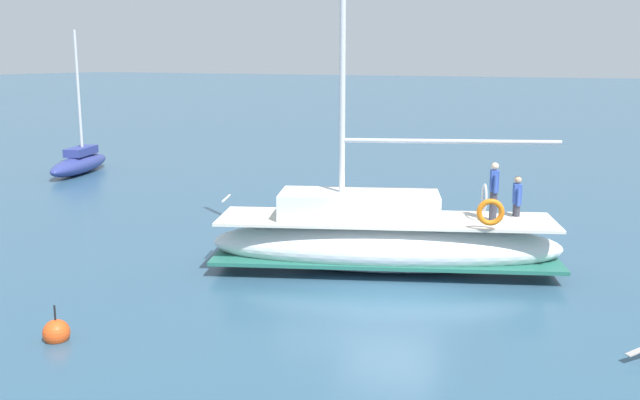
# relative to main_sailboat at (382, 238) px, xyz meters

# --- Properties ---
(ground_plane) EXTENTS (400.00, 400.00, 0.00)m
(ground_plane) POSITION_rel_main_sailboat_xyz_m (-1.02, -0.72, -0.91)
(ground_plane) COLOR #2D516B
(main_sailboat) EXTENTS (5.72, 9.82, 13.76)m
(main_sailboat) POSITION_rel_main_sailboat_xyz_m (0.00, 0.00, 0.00)
(main_sailboat) COLOR silver
(main_sailboat) RESTS_ON ground
(moored_sloop_far) EXTENTS (5.71, 3.10, 7.13)m
(moored_sloop_far) POSITION_rel_main_sailboat_xyz_m (8.70, 19.89, -0.34)
(moored_sloop_far) COLOR navy
(moored_sloop_far) RESTS_ON ground
(mooring_buoy) EXTENTS (0.56, 0.56, 0.88)m
(mooring_buoy) POSITION_rel_main_sailboat_xyz_m (-7.69, 4.22, -0.75)
(mooring_buoy) COLOR #EA4C19
(mooring_buoy) RESTS_ON ground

